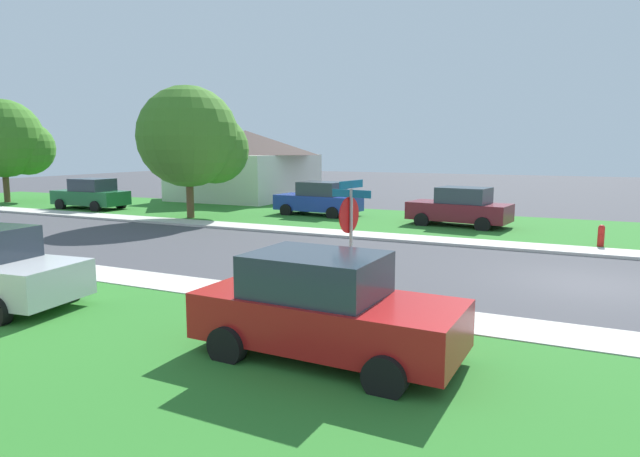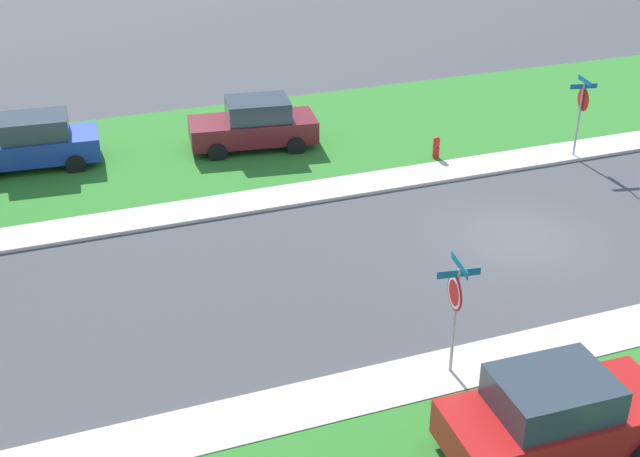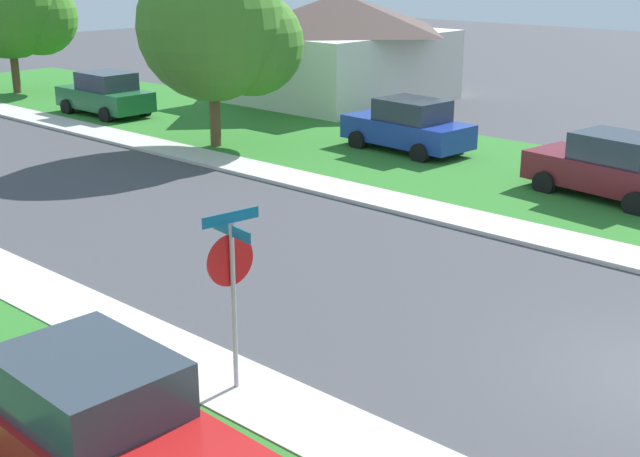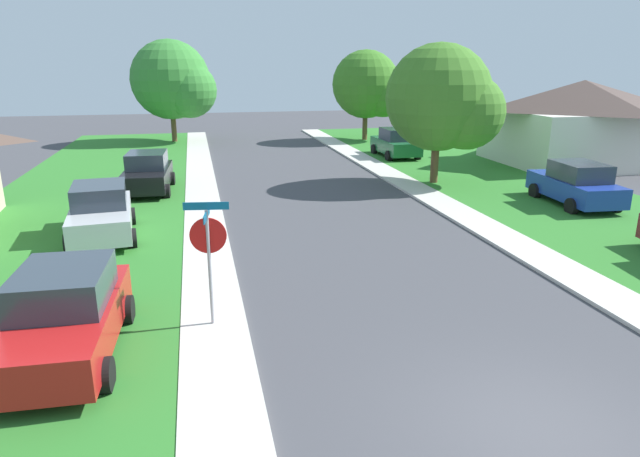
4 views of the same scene
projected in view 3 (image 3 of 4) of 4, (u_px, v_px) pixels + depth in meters
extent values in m
cube|color=beige|center=(310.00, 182.00, 23.71)|extent=(1.40, 56.00, 0.10)
cube|color=#2D7528|center=(410.00, 155.00, 27.02)|extent=(8.00, 56.00, 0.08)
cylinder|color=#9E9EA3|center=(234.00, 311.00, 12.04)|extent=(0.07, 0.07, 2.60)
cylinder|color=red|center=(230.00, 260.00, 11.84)|extent=(0.76, 0.14, 0.76)
cylinder|color=white|center=(230.00, 260.00, 11.85)|extent=(0.66, 0.10, 0.67)
cylinder|color=red|center=(229.00, 260.00, 11.86)|extent=(0.54, 0.08, 0.55)
cube|color=#0F5B84|center=(231.00, 218.00, 11.61)|extent=(0.91, 0.15, 0.16)
cube|color=#0F5B84|center=(231.00, 231.00, 11.67)|extent=(0.15, 0.91, 0.16)
cube|color=maroon|center=(609.00, 173.00, 22.05)|extent=(2.37, 4.51, 0.76)
cube|color=#2D3842|center=(619.00, 148.00, 21.68)|extent=(1.87, 2.30, 0.68)
cylinder|color=black|center=(544.00, 183.00, 22.59)|extent=(0.33, 0.67, 0.64)
cylinder|color=black|center=(583.00, 172.00, 23.68)|extent=(0.33, 0.67, 0.64)
cylinder|color=black|center=(636.00, 205.00, 20.64)|extent=(0.33, 0.67, 0.64)
cube|color=#1E389E|center=(407.00, 131.00, 27.30)|extent=(2.12, 4.43, 0.76)
cube|color=#2D3842|center=(412.00, 110.00, 26.94)|extent=(1.76, 2.22, 0.68)
cylinder|color=black|center=(358.00, 141.00, 27.76)|extent=(0.29, 0.66, 0.64)
cylinder|color=black|center=(394.00, 133.00, 28.93)|extent=(0.29, 0.66, 0.64)
cylinder|color=black|center=(420.00, 154.00, 25.91)|extent=(0.29, 0.66, 0.64)
cylinder|color=black|center=(456.00, 145.00, 27.09)|extent=(0.29, 0.66, 0.64)
cube|color=#1E6033|center=(105.00, 99.00, 33.48)|extent=(1.80, 4.30, 0.76)
cube|color=#2D3842|center=(106.00, 81.00, 33.13)|extent=(1.60, 2.10, 0.68)
cylinder|color=black|center=(67.00, 107.00, 33.82)|extent=(0.24, 0.64, 0.64)
cylinder|color=black|center=(105.00, 102.00, 35.09)|extent=(0.24, 0.64, 0.64)
cylinder|color=black|center=(106.00, 115.00, 32.11)|extent=(0.24, 0.64, 0.64)
cylinder|color=black|center=(144.00, 109.00, 33.38)|extent=(0.24, 0.64, 0.64)
cube|color=red|center=(102.00, 444.00, 9.84)|extent=(1.94, 4.36, 0.76)
cube|color=#2D3842|center=(87.00, 383.00, 9.75)|extent=(1.67, 2.15, 0.68)
cylinder|color=black|center=(108.00, 405.00, 11.45)|extent=(0.26, 0.65, 0.64)
cylinder|color=brown|center=(15.00, 69.00, 38.61)|extent=(0.36, 0.36, 2.34)
sphere|color=#387521|center=(8.00, 4.00, 37.73)|extent=(4.81, 4.81, 4.81)
sphere|color=#387521|center=(40.00, 18.00, 38.21)|extent=(3.37, 3.37, 3.37)
cylinder|color=brown|center=(215.00, 114.00, 27.81)|extent=(0.36, 0.36, 2.29)
sphere|color=#3D7524|center=(212.00, 26.00, 26.94)|extent=(4.81, 4.81, 4.81)
sphere|color=#3D7524|center=(252.00, 44.00, 27.43)|extent=(3.37, 3.37, 3.37)
cube|color=silver|center=(339.00, 66.00, 36.87)|extent=(8.50, 7.31, 3.00)
pyramid|color=#473833|center=(340.00, 12.00, 36.16)|extent=(9.10, 7.92, 1.60)
cube|color=#51331E|center=(281.00, 69.00, 39.35)|extent=(1.00, 0.07, 2.10)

